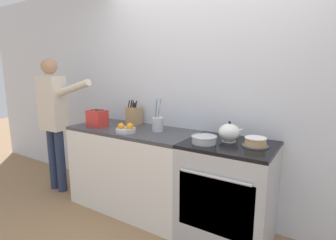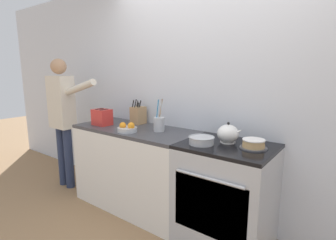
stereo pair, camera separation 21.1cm
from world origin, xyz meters
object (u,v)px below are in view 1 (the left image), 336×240
object	(u,v)px
toaster	(97,118)
person_baker	(53,114)
mixing_bowl	(204,139)
utensil_crock	(158,124)
layer_cake	(255,142)
tea_kettle	(229,133)
stove_range	(227,192)
fruit_bowl	(126,129)
knife_block	(134,116)

from	to	relation	value
toaster	person_baker	bearing A→B (deg)	-173.64
mixing_bowl	utensil_crock	size ratio (longest dim) A/B	0.65
utensil_crock	layer_cake	bearing A→B (deg)	-1.00
layer_cake	utensil_crock	bearing A→B (deg)	179.00
toaster	tea_kettle	bearing A→B (deg)	6.68
toaster	utensil_crock	bearing A→B (deg)	11.93
stove_range	tea_kettle	world-z (taller)	tea_kettle
mixing_bowl	toaster	world-z (taller)	toaster
layer_cake	toaster	size ratio (longest dim) A/B	1.01
mixing_bowl	person_baker	xyz separation A→B (m)	(-2.02, -0.07, 0.06)
layer_cake	fruit_bowl	bearing A→B (deg)	-170.66
mixing_bowl	toaster	bearing A→B (deg)	179.58
mixing_bowl	knife_block	size ratio (longest dim) A/B	0.77
tea_kettle	utensil_crock	world-z (taller)	utensil_crock
tea_kettle	knife_block	size ratio (longest dim) A/B	0.78
fruit_bowl	knife_block	bearing A→B (deg)	118.01
fruit_bowl	tea_kettle	bearing A→B (deg)	13.61
knife_block	tea_kettle	bearing A→B (deg)	-6.31
knife_block	layer_cake	bearing A→B (deg)	-6.78
fruit_bowl	toaster	size ratio (longest dim) A/B	0.92
utensil_crock	fruit_bowl	distance (m)	0.33
knife_block	fruit_bowl	xyz separation A→B (m)	(0.20, -0.38, -0.07)
layer_cake	stove_range	bearing A→B (deg)	-172.51
tea_kettle	person_baker	world-z (taller)	person_baker
stove_range	toaster	bearing A→B (deg)	-175.93
toaster	mixing_bowl	bearing A→B (deg)	-0.42
person_baker	stove_range	bearing A→B (deg)	3.95
stove_range	mixing_bowl	xyz separation A→B (m)	(-0.19, -0.12, 0.49)
tea_kettle	toaster	bearing A→B (deg)	-173.32
toaster	person_baker	size ratio (longest dim) A/B	0.13
tea_kettle	utensil_crock	distance (m)	0.76
knife_block	utensil_crock	size ratio (longest dim) A/B	0.85
layer_cake	tea_kettle	xyz separation A→B (m)	(-0.24, 0.04, 0.04)
utensil_crock	person_baker	size ratio (longest dim) A/B	0.21
layer_cake	mixing_bowl	bearing A→B (deg)	-160.09
mixing_bowl	layer_cake	bearing A→B (deg)	19.91
mixing_bowl	utensil_crock	bearing A→B (deg)	164.79
stove_range	knife_block	size ratio (longest dim) A/B	3.12
stove_range	layer_cake	bearing A→B (deg)	7.49
utensil_crock	person_baker	bearing A→B (deg)	-170.77
mixing_bowl	toaster	xyz separation A→B (m)	(-1.33, 0.01, 0.06)
stove_range	knife_block	distance (m)	1.37
person_baker	knife_block	bearing A→B (deg)	20.66
layer_cake	mixing_bowl	size ratio (longest dim) A/B	0.98
utensil_crock	fruit_bowl	world-z (taller)	utensil_crock
utensil_crock	fruit_bowl	xyz separation A→B (m)	(-0.24, -0.22, -0.05)
layer_cake	tea_kettle	size ratio (longest dim) A/B	0.96
tea_kettle	person_baker	distance (m)	2.20
layer_cake	toaster	distance (m)	1.74
toaster	stove_range	bearing A→B (deg)	4.07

